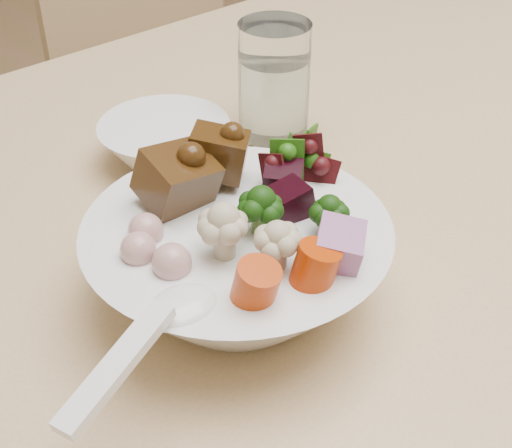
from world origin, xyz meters
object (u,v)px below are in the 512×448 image
Objects in this scene: dining_table at (404,181)px; food_bowl at (238,255)px; water_glass at (274,88)px; side_bowl at (165,144)px; chair_far at (172,131)px.

food_bowl reaches higher than dining_table.
side_bowl is (-0.12, 0.03, -0.04)m from water_glass.
dining_table is 0.65m from chair_far.
side_bowl reaches higher than dining_table.
chair_far is at bearing 70.65° from water_glass.
food_bowl is at bearing -107.37° from side_bowl.
side_bowl is (-0.27, 0.11, 0.10)m from dining_table.
chair_far is at bearing 82.94° from dining_table.
food_bowl is 1.77× the size of side_bowl.
dining_table is 12.34× the size of water_glass.
chair_far is at bearing 62.21° from food_bowl.
side_bowl is at bearing 72.63° from food_bowl.
chair_far reaches higher than side_bowl.
dining_table is at bearing -90.67° from chair_far.
water_glass reaches higher than side_bowl.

